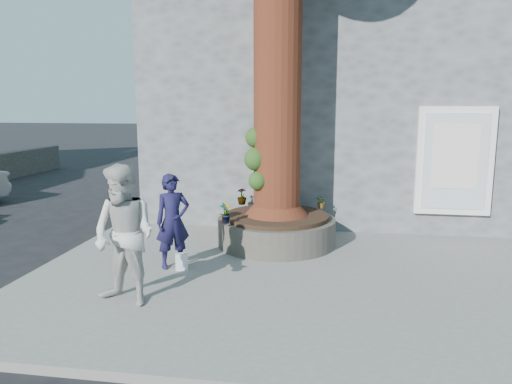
# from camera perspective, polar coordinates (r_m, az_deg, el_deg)

# --- Properties ---
(ground) EXTENTS (120.00, 120.00, 0.00)m
(ground) POSITION_cam_1_polar(r_m,az_deg,el_deg) (8.22, -5.02, -10.31)
(ground) COLOR black
(ground) RESTS_ON ground
(pavement) EXTENTS (9.00, 8.00, 0.12)m
(pavement) POSITION_cam_1_polar(r_m,az_deg,el_deg) (8.92, 6.07, -8.25)
(pavement) COLOR slate
(pavement) RESTS_ON ground
(yellow_line) EXTENTS (0.10, 30.00, 0.01)m
(yellow_line) POSITION_cam_1_polar(r_m,az_deg,el_deg) (10.22, -20.52, -6.79)
(yellow_line) COLOR yellow
(yellow_line) RESTS_ON ground
(stone_shop) EXTENTS (10.30, 8.30, 6.30)m
(stone_shop) POSITION_cam_1_polar(r_m,az_deg,el_deg) (14.67, 11.67, 11.08)
(stone_shop) COLOR #515457
(stone_shop) RESTS_ON ground
(planter) EXTENTS (2.30, 2.30, 0.60)m
(planter) POSITION_cam_1_polar(r_m,az_deg,el_deg) (9.84, 2.35, -4.31)
(planter) COLOR black
(planter) RESTS_ON pavement
(man) EXTENTS (0.70, 0.64, 1.59)m
(man) POSITION_cam_1_polar(r_m,az_deg,el_deg) (8.46, -9.49, -3.32)
(man) COLOR #141233
(man) RESTS_ON pavement
(woman) EXTENTS (1.12, 0.98, 1.94)m
(woman) POSITION_cam_1_polar(r_m,az_deg,el_deg) (7.03, -14.82, -4.82)
(woman) COLOR beige
(woman) RESTS_ON pavement
(shopping_bag) EXTENTS (0.23, 0.18, 0.28)m
(shopping_bag) POSITION_cam_1_polar(r_m,az_deg,el_deg) (8.48, -8.50, -7.87)
(shopping_bag) COLOR white
(shopping_bag) RESTS_ON pavement
(plant_a) EXTENTS (0.23, 0.24, 0.37)m
(plant_a) POSITION_cam_1_polar(r_m,az_deg,el_deg) (9.05, -3.64, -2.38)
(plant_a) COLOR gray
(plant_a) RESTS_ON planter
(plant_b) EXTENTS (0.26, 0.26, 0.35)m
(plant_b) POSITION_cam_1_polar(r_m,az_deg,el_deg) (9.04, -3.48, -2.47)
(plant_b) COLOR gray
(plant_b) RESTS_ON planter
(plant_c) EXTENTS (0.27, 0.27, 0.36)m
(plant_c) POSITION_cam_1_polar(r_m,az_deg,el_deg) (10.68, -1.62, -0.47)
(plant_c) COLOR gray
(plant_c) RESTS_ON planter
(plant_d) EXTENTS (0.32, 0.32, 0.27)m
(plant_d) POSITION_cam_1_polar(r_m,az_deg,el_deg) (10.39, 7.51, -1.11)
(plant_d) COLOR gray
(plant_d) RESTS_ON planter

